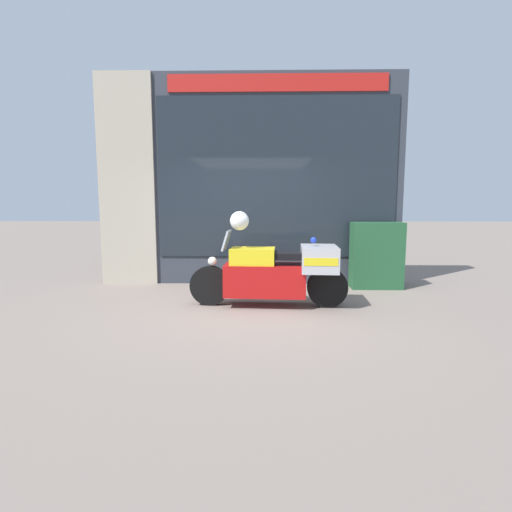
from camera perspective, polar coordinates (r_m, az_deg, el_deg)
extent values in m
plane|color=gray|center=(6.19, -1.41, -7.29)|extent=(60.00, 60.00, 0.00)
cube|color=#333842|center=(7.99, -0.77, 10.65)|extent=(5.87, 0.40, 4.03)
cube|color=#B2A893|center=(8.45, -17.49, 10.14)|extent=(1.09, 0.55, 4.03)
cube|color=#1E262D|center=(7.78, 2.98, 11.09)|extent=(4.56, 0.02, 3.03)
cube|color=red|center=(8.07, 3.08, 23.50)|extent=(4.10, 0.03, 0.32)
cube|color=slate|center=(8.09, 2.57, -1.78)|extent=(4.34, 0.30, 0.55)
cube|color=silver|center=(8.14, 2.58, 4.80)|extent=(4.34, 0.02, 1.33)
cube|color=beige|center=(7.99, 2.63, 9.49)|extent=(4.34, 0.30, 0.02)
cube|color=navy|center=(8.12, -9.06, 9.65)|extent=(0.18, 0.04, 0.06)
cube|color=black|center=(8.02, -3.26, 9.76)|extent=(0.18, 0.04, 0.06)
cube|color=#C68E19|center=(7.99, 2.64, 9.77)|extent=(0.18, 0.04, 0.06)
cube|color=#B7B2A8|center=(8.05, 8.50, 9.68)|extent=(0.18, 0.04, 0.06)
cube|color=#195623|center=(8.19, 14.22, 9.50)|extent=(0.18, 0.04, 0.06)
cube|color=#2866B7|center=(8.01, -4.62, 1.07)|extent=(0.19, 0.03, 0.27)
cube|color=#2D8E42|center=(8.06, 9.77, 1.02)|extent=(0.19, 0.01, 0.27)
cylinder|color=black|center=(6.29, -6.61, -4.21)|extent=(0.62, 0.17, 0.62)
cylinder|color=black|center=(6.21, 10.15, -4.43)|extent=(0.62, 0.17, 0.62)
cube|color=#B71414|center=(6.17, 1.30, -3.40)|extent=(1.26, 0.61, 0.49)
cube|color=yellow|center=(6.12, -0.47, -0.14)|extent=(0.70, 0.52, 0.28)
cube|color=black|center=(6.10, 3.95, 0.07)|extent=(0.74, 0.44, 0.10)
cube|color=#B7B7BC|center=(6.12, 8.99, -0.35)|extent=(0.58, 0.77, 0.38)
cube|color=yellow|center=(6.12, 8.99, -0.35)|extent=(0.53, 0.77, 0.11)
cube|color=#B2BCC6|center=(6.14, -4.24, 2.25)|extent=(0.14, 0.39, 0.31)
sphere|color=white|center=(6.22, -6.26, -0.76)|extent=(0.14, 0.14, 0.14)
sphere|color=blue|center=(6.08, 8.20, 2.27)|extent=(0.09, 0.09, 0.09)
cube|color=#235633|center=(7.78, 16.83, 0.08)|extent=(0.94, 0.41, 1.24)
sphere|color=white|center=(6.09, -2.38, 5.05)|extent=(0.29, 0.29, 0.29)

